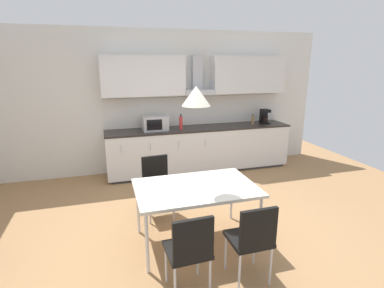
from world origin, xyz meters
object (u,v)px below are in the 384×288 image
(bottle_brown, at_px, (253,120))
(chair_near_left, at_px, (190,247))
(bottle_red, at_px, (181,123))
(dining_table, at_px, (196,190))
(microwave, at_px, (155,123))
(chair_far_left, at_px, (157,180))
(chair_near_right, at_px, (253,236))
(pendant_lamp, at_px, (196,96))
(coffee_maker, at_px, (264,116))

(bottle_brown, relative_size, chair_near_left, 0.26)
(bottle_red, height_order, chair_near_left, bottle_red)
(bottle_brown, xyz_separation_m, dining_table, (-1.99, -2.41, -0.30))
(dining_table, bearing_deg, bottle_brown, 50.42)
(microwave, height_order, bottle_red, bottle_red)
(chair_far_left, bearing_deg, chair_near_right, -68.98)
(microwave, height_order, chair_near_right, microwave)
(bottle_red, bearing_deg, bottle_brown, -0.43)
(bottle_red, distance_m, chair_far_left, 1.82)
(chair_far_left, height_order, pendant_lamp, pendant_lamp)
(microwave, bearing_deg, pendant_lamp, -88.53)
(chair_near_left, bearing_deg, chair_near_right, -0.01)
(microwave, bearing_deg, bottle_brown, -1.29)
(bottle_red, height_order, dining_table, bottle_red)
(bottle_red, bearing_deg, chair_near_left, -103.07)
(microwave, distance_m, pendant_lamp, 2.58)
(bottle_red, height_order, pendant_lamp, pendant_lamp)
(chair_near_right, height_order, pendant_lamp, pendant_lamp)
(chair_near_right, relative_size, pendant_lamp, 2.72)
(microwave, height_order, dining_table, microwave)
(bottle_brown, distance_m, chair_far_left, 2.84)
(dining_table, bearing_deg, pendant_lamp, 0.00)
(bottle_red, xyz_separation_m, chair_near_left, (-0.76, -3.27, -0.50))
(dining_table, bearing_deg, chair_far_left, 111.19)
(microwave, distance_m, dining_table, 2.48)
(pendant_lamp, bearing_deg, coffee_maker, 47.14)
(bottle_red, relative_size, chair_far_left, 0.34)
(microwave, relative_size, coffee_maker, 1.60)
(coffee_maker, relative_size, pendant_lamp, 0.94)
(bottle_red, bearing_deg, chair_near_right, -92.05)
(coffee_maker, distance_m, bottle_brown, 0.32)
(chair_near_left, bearing_deg, bottle_brown, 54.64)
(coffee_maker, bearing_deg, microwave, -179.36)
(coffee_maker, relative_size, chair_near_left, 0.34)
(chair_far_left, xyz_separation_m, pendant_lamp, (0.33, -0.85, 1.29))
(microwave, xyz_separation_m, coffee_maker, (2.37, 0.03, 0.01))
(coffee_maker, distance_m, chair_near_right, 3.91)
(coffee_maker, distance_m, bottle_red, 1.86)
(microwave, bearing_deg, coffee_maker, 0.64)
(chair_far_left, distance_m, chair_near_right, 1.82)
(bottle_red, relative_size, chair_near_left, 0.34)
(chair_far_left, bearing_deg, coffee_maker, 31.85)
(bottle_red, height_order, chair_near_right, bottle_red)
(bottle_brown, relative_size, chair_near_right, 0.26)
(bottle_red, distance_m, bottle_brown, 1.55)
(microwave, xyz_separation_m, chair_near_left, (-0.26, -3.30, -0.52))
(bottle_brown, bearing_deg, chair_near_left, -125.36)
(coffee_maker, height_order, dining_table, coffee_maker)
(bottle_red, distance_m, dining_table, 2.48)
(chair_far_left, relative_size, pendant_lamp, 2.72)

